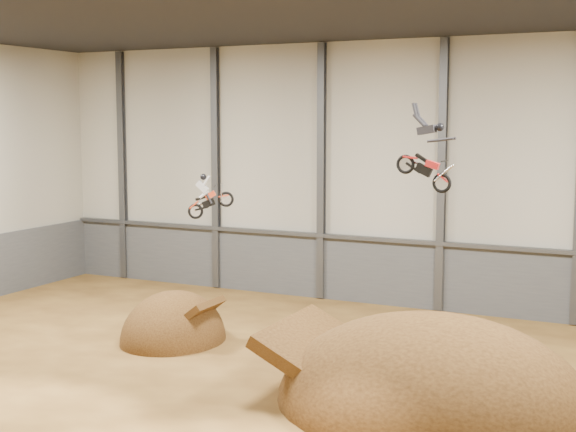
# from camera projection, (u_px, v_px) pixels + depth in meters

# --- Properties ---
(floor) EXTENTS (40.00, 40.00, 0.00)m
(floor) POSITION_uv_depth(u_px,v_px,m) (246.00, 387.00, 29.76)
(floor) COLOR #543716
(floor) RESTS_ON ground
(back_wall) EXTENTS (40.00, 0.10, 14.00)m
(back_wall) POSITION_uv_depth(u_px,v_px,m) (381.00, 174.00, 42.34)
(back_wall) COLOR #B5B1A0
(back_wall) RESTS_ON ground
(ceiling) EXTENTS (40.00, 40.00, 0.00)m
(ceiling) POSITION_uv_depth(u_px,v_px,m) (243.00, 2.00, 28.06)
(ceiling) COLOR black
(ceiling) RESTS_ON back_wall
(lower_band_back) EXTENTS (39.80, 0.18, 3.50)m
(lower_band_back) POSITION_uv_depth(u_px,v_px,m) (379.00, 272.00, 42.89)
(lower_band_back) COLOR #4E5155
(lower_band_back) RESTS_ON ground
(steel_rail) EXTENTS (39.80, 0.35, 0.20)m
(steel_rail) POSITION_uv_depth(u_px,v_px,m) (378.00, 239.00, 42.54)
(steel_rail) COLOR #47494F
(steel_rail) RESTS_ON lower_band_back
(steel_column_0) EXTENTS (0.40, 0.36, 13.90)m
(steel_column_0) POSITION_uv_depth(u_px,v_px,m) (122.00, 166.00, 49.31)
(steel_column_0) COLOR #47494F
(steel_column_0) RESTS_ON ground
(steel_column_1) EXTENTS (0.40, 0.36, 13.90)m
(steel_column_1) POSITION_uv_depth(u_px,v_px,m) (216.00, 169.00, 46.45)
(steel_column_1) COLOR #47494F
(steel_column_1) RESTS_ON ground
(steel_column_2) EXTENTS (0.40, 0.36, 13.90)m
(steel_column_2) POSITION_uv_depth(u_px,v_px,m) (321.00, 173.00, 43.59)
(steel_column_2) COLOR #47494F
(steel_column_2) RESTS_ON ground
(steel_column_3) EXTENTS (0.40, 0.36, 13.90)m
(steel_column_3) POSITION_uv_depth(u_px,v_px,m) (442.00, 176.00, 40.74)
(steel_column_3) COLOR #47494F
(steel_column_3) RESTS_ON ground
(takeoff_ramp) EXTENTS (4.52, 5.22, 4.52)m
(takeoff_ramp) POSITION_uv_depth(u_px,v_px,m) (174.00, 341.00, 36.01)
(takeoff_ramp) COLOR #36200D
(takeoff_ramp) RESTS_ON ground
(landing_ramp) EXTENTS (10.98, 9.71, 6.33)m
(landing_ramp) POSITION_uv_depth(u_px,v_px,m) (431.00, 405.00, 27.89)
(landing_ramp) COLOR #36200D
(landing_ramp) RESTS_ON ground
(fmx_rider_a) EXTENTS (2.78, 1.95, 2.59)m
(fmx_rider_a) POSITION_uv_depth(u_px,v_px,m) (213.00, 191.00, 35.80)
(fmx_rider_a) COLOR #E34420
(fmx_rider_b) EXTENTS (3.77, 1.02, 3.53)m
(fmx_rider_b) POSITION_uv_depth(u_px,v_px,m) (420.00, 147.00, 29.03)
(fmx_rider_b) COLOR red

